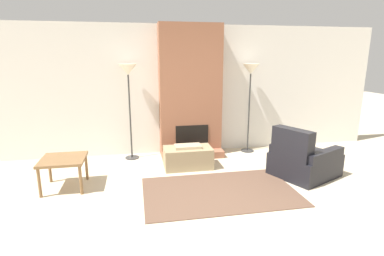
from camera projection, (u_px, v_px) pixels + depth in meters
ground_plane at (233, 227)px, 3.57m from camera, size 24.00×24.00×0.00m
wall_back at (188, 90)px, 6.17m from camera, size 8.22×0.06×2.60m
fireplace at (190, 94)px, 5.97m from camera, size 1.23×0.61×2.60m
ottoman at (188, 157)px, 5.44m from camera, size 0.86×0.49×0.43m
armchair at (302, 161)px, 5.03m from camera, size 1.24×1.17×0.87m
side_table at (63, 162)px, 4.54m from camera, size 0.64×0.64×0.48m
floor_lamp_left at (128, 77)px, 5.62m from camera, size 0.34×0.34×1.84m
floor_lamp_right at (251, 76)px, 6.06m from camera, size 0.34×0.34×1.84m
area_rug at (220, 191)px, 4.49m from camera, size 2.27×1.41×0.01m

